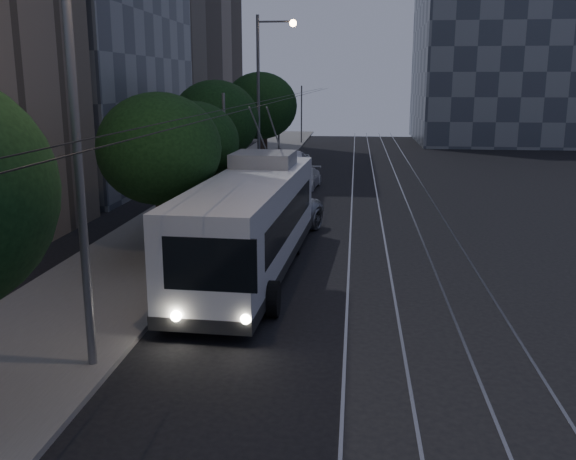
# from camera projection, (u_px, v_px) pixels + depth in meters

# --- Properties ---
(ground) EXTENTS (120.00, 120.00, 0.00)m
(ground) POSITION_uv_depth(u_px,v_px,m) (337.00, 310.00, 18.67)
(ground) COLOR black
(ground) RESTS_ON ground
(sidewalk) EXTENTS (5.00, 90.00, 0.15)m
(sidewalk) POSITION_uv_depth(u_px,v_px,m) (223.00, 190.00, 38.79)
(sidewalk) COLOR slate
(sidewalk) RESTS_ON ground
(tram_rails) EXTENTS (4.52, 90.00, 0.02)m
(tram_rails) POSITION_uv_depth(u_px,v_px,m) (390.00, 194.00, 37.78)
(tram_rails) COLOR gray
(tram_rails) RESTS_ON ground
(overhead_wires) EXTENTS (2.23, 90.00, 6.00)m
(overhead_wires) POSITION_uv_depth(u_px,v_px,m) (264.00, 134.00, 37.76)
(overhead_wires) COLOR black
(overhead_wires) RESTS_ON ground
(building_distant_right) EXTENTS (22.00, 18.00, 24.00)m
(building_distant_right) POSITION_uv_depth(u_px,v_px,m) (526.00, 27.00, 67.37)
(building_distant_right) COLOR #3D434E
(building_distant_right) RESTS_ON ground
(trolleybus) EXTENTS (3.31, 12.99, 5.63)m
(trolleybus) POSITION_uv_depth(u_px,v_px,m) (252.00, 222.00, 21.92)
(trolleybus) COLOR silver
(trolleybus) RESTS_ON ground
(pickup_silver) EXTENTS (5.14, 7.21, 1.82)m
(pickup_silver) POSITION_uv_depth(u_px,v_px,m) (264.00, 217.00, 26.98)
(pickup_silver) COLOR #A8ABAF
(pickup_silver) RESTS_ON ground
(car_white_a) EXTENTS (2.65, 4.21, 1.34)m
(car_white_a) POSITION_uv_depth(u_px,v_px,m) (266.00, 193.00, 34.28)
(car_white_a) COLOR #B2B2B7
(car_white_a) RESTS_ON ground
(car_white_b) EXTENTS (2.13, 4.30, 1.20)m
(car_white_b) POSITION_uv_depth(u_px,v_px,m) (304.00, 178.00, 39.71)
(car_white_b) COLOR silver
(car_white_b) RESTS_ON ground
(car_white_c) EXTENTS (2.34, 4.55, 1.43)m
(car_white_c) POSITION_uv_depth(u_px,v_px,m) (291.00, 162.00, 47.03)
(car_white_c) COLOR silver
(car_white_c) RESTS_ON ground
(car_white_d) EXTENTS (2.92, 4.55, 1.44)m
(car_white_d) POSITION_uv_depth(u_px,v_px,m) (291.00, 161.00, 47.52)
(car_white_d) COLOR white
(car_white_d) RESTS_ON ground
(tree_1) EXTENTS (4.41, 4.41, 6.14)m
(tree_1) POSITION_uv_depth(u_px,v_px,m) (159.00, 149.00, 22.68)
(tree_1) COLOR #33271C
(tree_1) RESTS_ON ground
(tree_2) EXTENTS (3.90, 3.90, 5.68)m
(tree_2) POSITION_uv_depth(u_px,v_px,m) (194.00, 143.00, 27.51)
(tree_2) COLOR #33271C
(tree_2) RESTS_ON ground
(tree_3) EXTENTS (4.63, 4.63, 6.57)m
(tree_3) POSITION_uv_depth(u_px,v_px,m) (216.00, 120.00, 33.86)
(tree_3) COLOR #33271C
(tree_3) RESTS_ON ground
(tree_4) EXTENTS (5.32, 5.32, 7.13)m
(tree_4) POSITION_uv_depth(u_px,v_px,m) (260.00, 106.00, 46.24)
(tree_4) COLOR #33271C
(tree_4) RESTS_ON ground
(tree_5) EXTENTS (4.31, 4.31, 6.04)m
(tree_5) POSITION_uv_depth(u_px,v_px,m) (264.00, 112.00, 51.13)
(tree_5) COLOR #33271C
(tree_5) RESTS_ON ground
(streetlamp_near) EXTENTS (2.73, 0.44, 11.48)m
(streetlamp_near) POSITION_uv_depth(u_px,v_px,m) (91.00, 65.00, 13.25)
(streetlamp_near) COLOR slate
(streetlamp_near) RESTS_ON ground
(streetlamp_far) EXTENTS (2.52, 0.44, 10.48)m
(streetlamp_far) POSITION_uv_depth(u_px,v_px,m) (265.00, 84.00, 40.42)
(streetlamp_far) COLOR slate
(streetlamp_far) RESTS_ON ground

